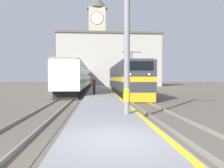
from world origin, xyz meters
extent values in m
plane|color=#60564C|center=(0.00, 30.00, 0.00)|extent=(200.00, 200.00, 0.00)
cube|color=gray|center=(0.00, 25.00, 0.21)|extent=(3.23, 140.00, 0.42)
cube|color=yellow|center=(1.47, 25.00, 0.42)|extent=(0.20, 140.00, 0.00)
cube|color=#60564C|center=(3.10, 25.00, 0.01)|extent=(2.83, 140.00, 0.02)
cube|color=gray|center=(2.38, 25.00, 0.09)|extent=(0.07, 140.00, 0.14)
cube|color=gray|center=(3.82, 25.00, 0.09)|extent=(0.07, 140.00, 0.14)
cube|color=#60564C|center=(-3.50, 25.00, 0.01)|extent=(2.83, 140.00, 0.02)
cube|color=gray|center=(-4.22, 25.00, 0.09)|extent=(0.07, 140.00, 0.14)
cube|color=gray|center=(-2.79, 25.00, 0.09)|extent=(0.07, 140.00, 0.14)
cube|color=black|center=(3.10, 20.78, 0.45)|extent=(2.47, 16.25, 0.90)
cube|color=#333338|center=(3.10, 20.78, 2.30)|extent=(2.90, 17.67, 2.80)
cube|color=gold|center=(3.10, 20.78, 2.02)|extent=(2.92, 17.69, 0.44)
cube|color=gold|center=(3.10, 12.10, 0.50)|extent=(2.75, 0.30, 0.81)
cube|color=black|center=(3.10, 12.01, 3.15)|extent=(2.32, 0.12, 0.80)
sphere|color=white|center=(2.30, 11.97, 2.44)|extent=(0.20, 0.20, 0.20)
sphere|color=white|center=(3.90, 11.97, 2.44)|extent=(0.20, 0.20, 0.20)
cube|color=#4C4C51|center=(3.10, 20.78, 3.76)|extent=(2.61, 16.78, 0.12)
cylinder|color=#333333|center=(3.10, 16.02, 4.32)|extent=(0.06, 0.63, 1.03)
cylinder|color=#333333|center=(3.10, 16.72, 4.32)|extent=(0.06, 0.63, 1.03)
cube|color=#262626|center=(3.10, 16.37, 4.82)|extent=(2.03, 0.08, 0.06)
cube|color=black|center=(-3.50, 35.86, 0.45)|extent=(2.47, 41.25, 0.90)
cube|color=silver|center=(-3.50, 35.86, 2.39)|extent=(2.90, 42.97, 2.97)
cube|color=black|center=(-3.50, 35.86, 2.98)|extent=(2.92, 42.11, 0.64)
cube|color=#338442|center=(-3.50, 35.86, 1.79)|extent=(2.92, 42.11, 0.36)
cube|color=gray|center=(-3.50, 35.86, 3.97)|extent=(2.67, 42.97, 0.20)
cylinder|color=gray|center=(0.93, 4.27, 4.30)|extent=(0.28, 0.28, 7.76)
cylinder|color=yellow|center=(0.93, 4.27, 1.32)|extent=(0.30, 0.30, 0.60)
cylinder|color=#23232D|center=(-0.76, 16.91, 0.85)|extent=(0.26, 0.26, 0.86)
cylinder|color=maroon|center=(-0.76, 16.91, 1.64)|extent=(0.34, 0.34, 0.72)
sphere|color=tan|center=(-0.76, 16.91, 2.11)|extent=(0.23, 0.23, 0.23)
cube|color=tan|center=(-0.30, 59.89, 11.43)|extent=(4.87, 4.87, 22.86)
cylinder|color=black|center=(-0.30, 57.44, 19.45)|extent=(3.71, 0.06, 3.71)
cylinder|color=white|center=(-0.30, 57.41, 19.45)|extent=(3.41, 0.10, 3.41)
cone|color=#47514C|center=(-0.30, 59.89, 25.05)|extent=(6.08, 6.08, 4.38)
cube|color=#A8A399|center=(2.91, 52.43, 6.76)|extent=(26.87, 6.55, 13.51)
cube|color=#564C47|center=(2.91, 52.43, 13.76)|extent=(27.47, 7.15, 0.50)
camera|label=1|loc=(-0.51, -6.01, 2.11)|focal=35.00mm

